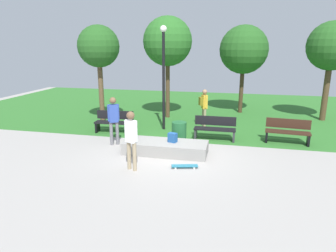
% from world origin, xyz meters
% --- Properties ---
extents(ground_plane, '(28.00, 28.00, 0.00)m').
position_xyz_m(ground_plane, '(0.00, 0.00, 0.00)').
color(ground_plane, '#9E9993').
extents(grass_lawn, '(26.60, 12.68, 0.01)m').
position_xyz_m(grass_lawn, '(0.00, 7.66, 0.00)').
color(grass_lawn, '#2D6B28').
rests_on(grass_lawn, ground_plane).
extents(concrete_ledge, '(2.85, 1.07, 0.41)m').
position_xyz_m(concrete_ledge, '(-0.21, -0.03, 0.21)').
color(concrete_ledge, gray).
rests_on(concrete_ledge, ground_plane).
extents(backpack_on_ledge, '(0.33, 0.28, 0.32)m').
position_xyz_m(backpack_on_ledge, '(0.03, -0.00, 0.57)').
color(backpack_on_ledge, '#1E4C8C').
rests_on(backpack_on_ledge, concrete_ledge).
extents(skater_performing_trick, '(0.40, 0.31, 1.78)m').
position_xyz_m(skater_performing_trick, '(-0.86, -1.63, 1.05)').
color(skater_performing_trick, tan).
rests_on(skater_performing_trick, ground_plane).
extents(skater_watching, '(0.38, 0.34, 1.79)m').
position_xyz_m(skater_watching, '(-2.27, 0.46, 1.06)').
color(skater_watching, slate).
rests_on(skater_watching, ground_plane).
extents(skateboard_by_ledge, '(0.82, 0.39, 0.08)m').
position_xyz_m(skateboard_by_ledge, '(0.66, -1.15, 0.06)').
color(skateboard_by_ledge, teal).
rests_on(skateboard_by_ledge, ground_plane).
extents(park_bench_near_path, '(1.60, 0.47, 0.91)m').
position_xyz_m(park_bench_near_path, '(1.33, 1.89, 0.48)').
color(park_bench_near_path, black).
rests_on(park_bench_near_path, ground_plane).
extents(park_bench_far_right, '(1.62, 0.56, 0.91)m').
position_xyz_m(park_bench_far_right, '(-2.90, 2.00, 0.48)').
color(park_bench_far_right, black).
rests_on(park_bench_far_right, ground_plane).
extents(park_bench_center_lawn, '(1.64, 0.62, 0.91)m').
position_xyz_m(park_bench_center_lawn, '(4.03, 2.07, 0.48)').
color(park_bench_center_lawn, '#331E14').
rests_on(park_bench_center_lawn, ground_plane).
extents(tree_tall_oak, '(1.90, 1.90, 4.50)m').
position_xyz_m(tree_tall_oak, '(-4.15, 3.55, 3.50)').
color(tree_tall_oak, brown).
rests_on(tree_tall_oak, grass_lawn).
extents(tree_young_birch, '(2.53, 2.53, 4.63)m').
position_xyz_m(tree_young_birch, '(2.33, 7.20, 3.35)').
color(tree_young_birch, '#42301E').
rests_on(tree_young_birch, grass_lawn).
extents(tree_slender_maple, '(2.28, 2.28, 4.70)m').
position_xyz_m(tree_slender_maple, '(6.30, 6.29, 3.52)').
color(tree_slender_maple, '#4C3823').
rests_on(tree_slender_maple, grass_lawn).
extents(tree_leaning_ash, '(2.38, 2.38, 4.97)m').
position_xyz_m(tree_leaning_ash, '(-1.31, 5.22, 3.75)').
color(tree_leaning_ash, '#4C3823').
rests_on(tree_leaning_ash, grass_lawn).
extents(lamp_post, '(0.28, 0.28, 4.38)m').
position_xyz_m(lamp_post, '(-0.98, 2.95, 2.65)').
color(lamp_post, black).
rests_on(lamp_post, ground_plane).
extents(trash_bin, '(0.55, 0.55, 0.82)m').
position_xyz_m(trash_bin, '(0.04, 1.18, 0.41)').
color(trash_bin, '#1E592D').
rests_on(trash_bin, ground_plane).
extents(pedestrian_with_backpack, '(0.43, 0.42, 1.69)m').
position_xyz_m(pedestrian_with_backpack, '(0.67, 3.87, 1.01)').
color(pedestrian_with_backpack, tan).
rests_on(pedestrian_with_backpack, ground_plane).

